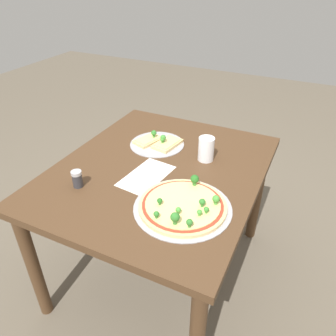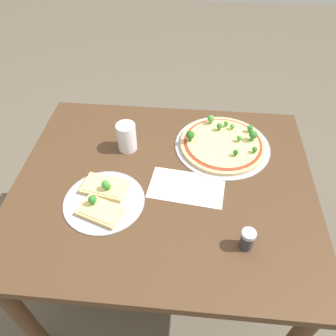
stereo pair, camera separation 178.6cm
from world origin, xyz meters
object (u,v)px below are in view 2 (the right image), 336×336
pizza_tray_whole (223,143)px  condiment_shaker (247,240)px  pizza_tray_slice (103,198)px  drinking_cup (127,137)px  dining_table (164,197)px

pizza_tray_whole → condiment_shaker: size_ratio=5.12×
pizza_tray_whole → pizza_tray_slice: size_ratio=1.37×
drinking_cup → condiment_shaker: bearing=-43.1°
drinking_cup → pizza_tray_whole: bearing=7.2°
drinking_cup → condiment_shaker: size_ratio=1.55×
pizza_tray_slice → condiment_shaker: (0.49, -0.14, 0.03)m
drinking_cup → condiment_shaker: drinking_cup is taller
pizza_tray_slice → condiment_shaker: bearing=-16.0°
pizza_tray_slice → pizza_tray_whole: bearing=37.7°
drinking_cup → pizza_tray_slice: bearing=-97.5°
pizza_tray_slice → condiment_shaker: size_ratio=3.74×
dining_table → condiment_shaker: (0.29, -0.25, 0.13)m
condiment_shaker → dining_table: bearing=138.7°
dining_table → pizza_tray_whole: size_ratio=2.84×
pizza_tray_slice → dining_table: bearing=28.0°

